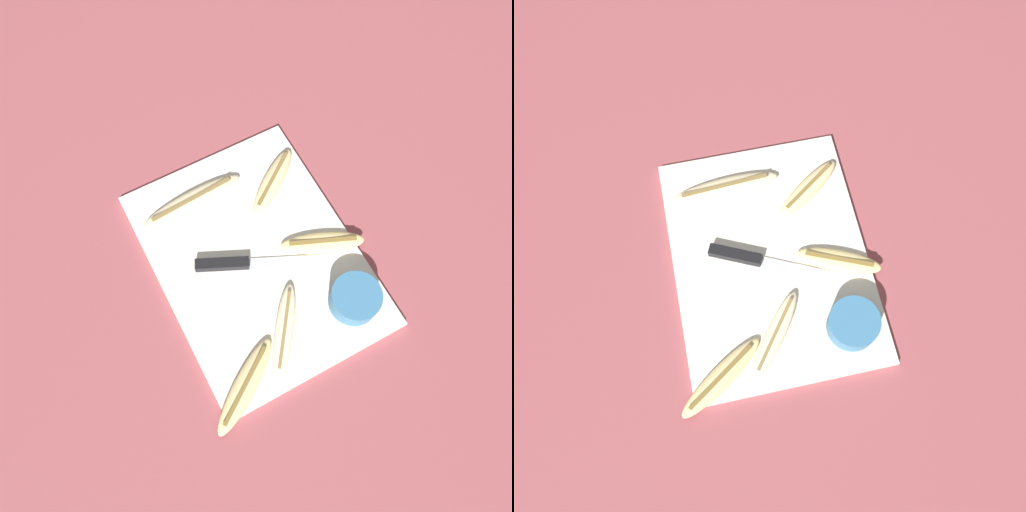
% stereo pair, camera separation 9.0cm
% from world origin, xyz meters
% --- Properties ---
extents(ground_plane, '(4.00, 4.00, 0.00)m').
position_xyz_m(ground_plane, '(0.00, 0.00, 0.00)').
color(ground_plane, '#93474C').
extents(cutting_board, '(0.47, 0.35, 0.01)m').
position_xyz_m(cutting_board, '(0.00, 0.00, 0.01)').
color(cutting_board, silver).
rests_on(cutting_board, ground_plane).
extents(knife, '(0.12, 0.22, 0.02)m').
position_xyz_m(knife, '(-0.01, -0.04, 0.02)').
color(knife, black).
rests_on(knife, cutting_board).
extents(banana_ripe_center, '(0.12, 0.15, 0.02)m').
position_xyz_m(banana_ripe_center, '(-0.12, 0.10, 0.02)').
color(banana_ripe_center, beige).
rests_on(banana_ripe_center, cutting_board).
extents(banana_spotted_left, '(0.13, 0.17, 0.02)m').
position_xyz_m(banana_spotted_left, '(0.19, -0.12, 0.02)').
color(banana_spotted_left, '#DBC684').
rests_on(banana_spotted_left, cutting_board).
extents(banana_bright_far, '(0.15, 0.13, 0.02)m').
position_xyz_m(banana_bright_far, '(0.14, -0.02, 0.02)').
color(banana_bright_far, beige).
rests_on(banana_bright_far, cutting_board).
extents(banana_cream_curved, '(0.06, 0.21, 0.02)m').
position_xyz_m(banana_cream_curved, '(-0.15, -0.06, 0.02)').
color(banana_cream_curved, beige).
rests_on(banana_cream_curved, cutting_board).
extents(banana_golden_short, '(0.10, 0.16, 0.02)m').
position_xyz_m(banana_golden_short, '(0.03, 0.12, 0.02)').
color(banana_golden_short, '#EDD689').
rests_on(banana_golden_short, cutting_board).
extents(prep_bowl, '(0.09, 0.09, 0.04)m').
position_xyz_m(prep_bowl, '(0.15, 0.11, 0.03)').
color(prep_bowl, teal).
rests_on(prep_bowl, cutting_board).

